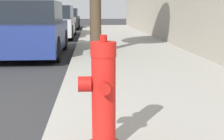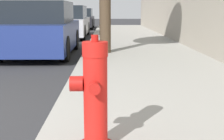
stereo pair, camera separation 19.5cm
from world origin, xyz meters
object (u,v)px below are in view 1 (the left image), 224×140
at_px(parked_car_far, 65,19).
at_px(fire_hydrant, 103,97).
at_px(parked_car_near, 29,30).
at_px(parked_car_mid, 54,22).

bearing_deg(parked_car_far, fire_hydrant, -84.61).
xyz_separation_m(parked_car_near, parked_car_mid, (0.05, 5.58, -0.02)).
xyz_separation_m(fire_hydrant, parked_car_mid, (-1.69, 11.86, 0.11)).
bearing_deg(fire_hydrant, parked_car_near, 105.50).
relative_size(fire_hydrant, parked_car_far, 0.24).
height_order(parked_car_mid, parked_car_far, parked_car_mid).
xyz_separation_m(parked_car_near, parked_car_far, (0.02, 12.01, -0.05)).
height_order(fire_hydrant, parked_car_far, parked_car_far).
relative_size(fire_hydrant, parked_car_mid, 0.20).
distance_m(fire_hydrant, parked_car_near, 6.51).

